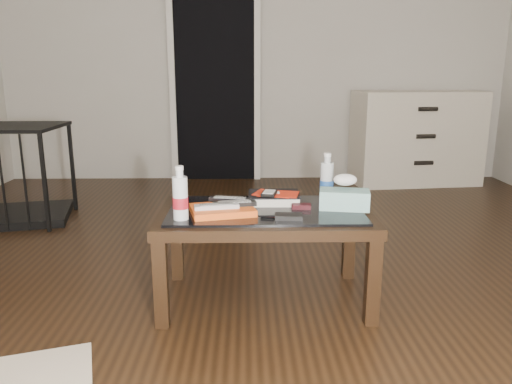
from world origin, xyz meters
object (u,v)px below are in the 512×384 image
at_px(coffee_table, 265,222).
at_px(textbook, 274,198).
at_px(water_bottle_left, 180,193).
at_px(dresser, 416,138).
at_px(water_bottle_right, 327,177).
at_px(tissue_box, 344,199).
at_px(pet_crate, 3,190).

relative_size(coffee_table, textbook, 4.00).
height_order(coffee_table, water_bottle_left, water_bottle_left).
height_order(dresser, water_bottle_left, dresser).
relative_size(coffee_table, water_bottle_right, 4.20).
xyz_separation_m(dresser, water_bottle_right, (-1.26, -2.40, 0.13)).
bearing_deg(textbook, tissue_box, -19.83).
bearing_deg(coffee_table, dresser, 58.44).
bearing_deg(water_bottle_right, textbook, -169.76).
relative_size(textbook, water_bottle_right, 1.05).
xyz_separation_m(coffee_table, textbook, (0.05, 0.12, 0.09)).
bearing_deg(tissue_box, dresser, 74.64).
relative_size(water_bottle_right, tissue_box, 1.03).
height_order(dresser, textbook, dresser).
xyz_separation_m(dresser, pet_crate, (-3.47, -1.21, -0.22)).
relative_size(pet_crate, water_bottle_left, 4.24).
xyz_separation_m(water_bottle_right, tissue_box, (0.06, -0.17, -0.07)).
distance_m(water_bottle_right, tissue_box, 0.19).
distance_m(pet_crate, textbook, 2.32).
height_order(textbook, water_bottle_left, water_bottle_left).
relative_size(dresser, pet_crate, 1.24).
bearing_deg(coffee_table, water_bottle_right, 27.88).
xyz_separation_m(dresser, textbook, (-1.53, -2.45, 0.03)).
relative_size(textbook, water_bottle_left, 1.05).
xyz_separation_m(textbook, tissue_box, (0.33, -0.12, 0.02)).
bearing_deg(water_bottle_right, dresser, 62.26).
height_order(coffee_table, water_bottle_right, water_bottle_right).
xyz_separation_m(pet_crate, water_bottle_right, (2.21, -1.19, 0.35)).
height_order(pet_crate, textbook, pet_crate).
xyz_separation_m(dresser, water_bottle_left, (-1.95, -2.72, 0.13)).
bearing_deg(tissue_box, coffee_table, -170.85).
relative_size(coffee_table, dresser, 0.80).
bearing_deg(pet_crate, coffee_table, -48.21).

